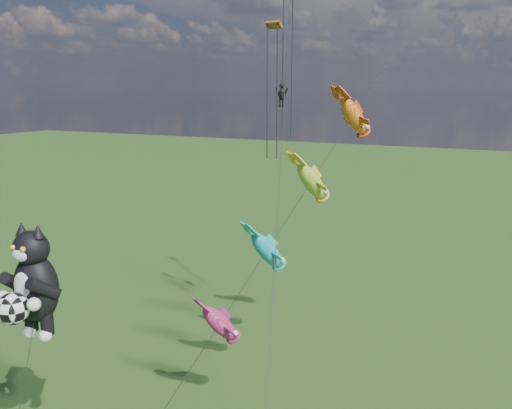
% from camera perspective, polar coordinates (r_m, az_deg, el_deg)
% --- Properties ---
extents(cat_kite_rig, '(2.43, 4.14, 11.51)m').
position_cam_1_polar(cat_kite_rig, '(26.99, -21.55, -7.34)').
color(cat_kite_rig, brown).
rests_on(cat_kite_rig, ground).
extents(fish_windsock_rig, '(8.20, 13.82, 18.57)m').
position_cam_1_polar(fish_windsock_rig, '(30.74, 3.35, -1.15)').
color(fish_windsock_rig, brown).
rests_on(fish_windsock_rig, ground).
extents(parafoil_rig, '(6.42, 16.63, 23.81)m').
position_cam_1_polar(parafoil_rig, '(35.05, 2.60, 12.43)').
color(parafoil_rig, brown).
rests_on(parafoil_rig, ground).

